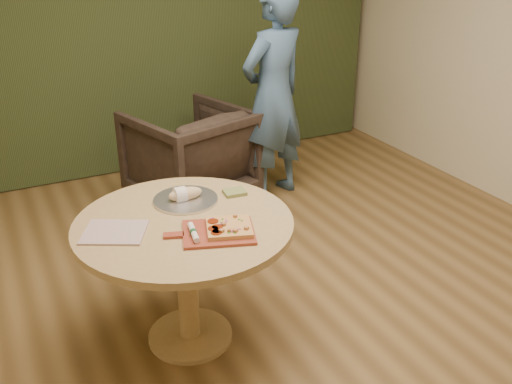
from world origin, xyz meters
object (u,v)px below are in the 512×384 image
object	(u,v)px
flatbread_pizza	(229,227)
cutlery_roll	(193,232)
bread_roll	(184,194)
person_standing	(273,95)
armchair	(190,151)
serving_tray	(186,200)
pedestal_table	(185,245)
pizza_paddle	(216,232)

from	to	relation	value
flatbread_pizza	cutlery_roll	distance (m)	0.18
bread_roll	flatbread_pizza	bearing A→B (deg)	-79.92
person_standing	flatbread_pizza	bearing A→B (deg)	38.17
cutlery_roll	person_standing	bearing A→B (deg)	61.59
flatbread_pizza	person_standing	world-z (taller)	person_standing
bread_roll	armchair	size ratio (longest dim) A/B	0.22
person_standing	cutlery_roll	bearing A→B (deg)	33.95
cutlery_roll	serving_tray	world-z (taller)	cutlery_roll
bread_roll	person_standing	size ratio (longest dim) A/B	0.11
cutlery_roll	serving_tray	distance (m)	0.42
person_standing	pedestal_table	bearing A→B (deg)	30.97
pedestal_table	person_standing	bearing A→B (deg)	48.51
flatbread_pizza	bread_roll	bearing A→B (deg)	100.08
armchair	person_standing	bearing A→B (deg)	146.64
flatbread_pizza	bread_roll	world-z (taller)	bread_roll
cutlery_roll	serving_tray	size ratio (longest dim) A/B	0.56
cutlery_roll	person_standing	world-z (taller)	person_standing
pedestal_table	bread_roll	xyz separation A→B (m)	(0.08, 0.22, 0.18)
serving_tray	person_standing	size ratio (longest dim) A/B	0.20
pizza_paddle	cutlery_roll	xyz separation A→B (m)	(-0.11, 0.01, 0.02)
pedestal_table	cutlery_roll	xyz separation A→B (m)	(-0.02, -0.19, 0.17)
pizza_paddle	pedestal_table	bearing A→B (deg)	134.77
flatbread_pizza	person_standing	size ratio (longest dim) A/B	0.16
flatbread_pizza	serving_tray	size ratio (longest dim) A/B	0.78
flatbread_pizza	serving_tray	world-z (taller)	flatbread_pizza
pedestal_table	serving_tray	size ratio (longest dim) A/B	3.19
bread_roll	pedestal_table	bearing A→B (deg)	-110.87
pedestal_table	pizza_paddle	size ratio (longest dim) A/B	2.40
bread_roll	armchair	distance (m)	1.63
flatbread_pizza	armchair	size ratio (longest dim) A/B	0.31
pedestal_table	armchair	size ratio (longest dim) A/B	1.28
armchair	cutlery_roll	bearing A→B (deg)	53.64
flatbread_pizza	pizza_paddle	bearing A→B (deg)	169.57
person_standing	bread_roll	bearing A→B (deg)	28.34
pedestal_table	cutlery_roll	size ratio (longest dim) A/B	5.71
pizza_paddle	armchair	size ratio (longest dim) A/B	0.54
person_standing	serving_tray	bearing A→B (deg)	28.54
flatbread_pizza	cutlery_roll	bearing A→B (deg)	171.89
pedestal_table	pizza_paddle	world-z (taller)	pizza_paddle
flatbread_pizza	bread_roll	distance (m)	0.44
pedestal_table	serving_tray	bearing A→B (deg)	67.12
pedestal_table	flatbread_pizza	size ratio (longest dim) A/B	4.08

